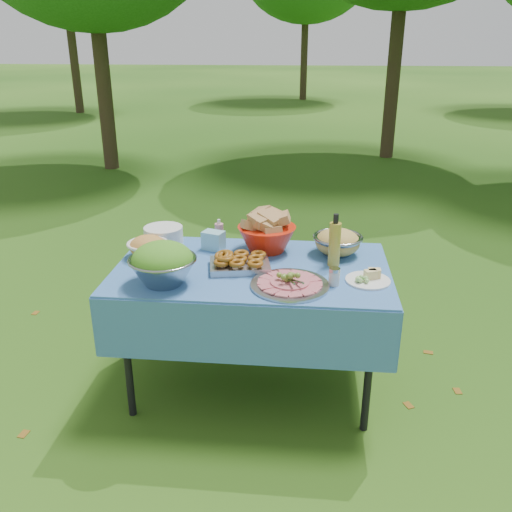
% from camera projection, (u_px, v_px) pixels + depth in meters
% --- Properties ---
extents(ground, '(80.00, 80.00, 0.00)m').
position_uv_depth(ground, '(252.00, 386.00, 3.19)').
color(ground, '#0D3309').
rests_on(ground, ground).
extents(picnic_table, '(1.46, 0.86, 0.76)m').
position_uv_depth(picnic_table, '(252.00, 329.00, 3.04)').
color(picnic_table, '#70ACD7').
rests_on(picnic_table, ground).
extents(salad_bowl, '(0.44, 0.44, 0.22)m').
position_uv_depth(salad_bowl, '(163.00, 263.00, 2.66)').
color(salad_bowl, '#919599').
rests_on(salad_bowl, picnic_table).
extents(pasta_bowl_white, '(0.26, 0.26, 0.12)m').
position_uv_depth(pasta_bowl_white, '(148.00, 246.00, 3.01)').
color(pasta_bowl_white, white).
rests_on(pasta_bowl_white, picnic_table).
extents(plate_stack, '(0.27, 0.27, 0.10)m').
position_uv_depth(plate_stack, '(164.00, 235.00, 3.22)').
color(plate_stack, white).
rests_on(plate_stack, picnic_table).
extents(wipes_box, '(0.14, 0.12, 0.11)m').
position_uv_depth(wipes_box, '(213.00, 240.00, 3.13)').
color(wipes_box, '#87CBDD').
rests_on(wipes_box, picnic_table).
extents(sanitizer_bottle, '(0.05, 0.05, 0.15)m').
position_uv_depth(sanitizer_bottle, '(219.00, 231.00, 3.22)').
color(sanitizer_bottle, pink).
rests_on(sanitizer_bottle, picnic_table).
extents(bread_bowl, '(0.38, 0.38, 0.22)m').
position_uv_depth(bread_bowl, '(267.00, 232.00, 3.09)').
color(bread_bowl, red).
rests_on(bread_bowl, picnic_table).
extents(pasta_bowl_steel, '(0.34, 0.34, 0.15)m').
position_uv_depth(pasta_bowl_steel, '(338.00, 242.00, 3.05)').
color(pasta_bowl_steel, '#919599').
rests_on(pasta_bowl_steel, picnic_table).
extents(fried_tray, '(0.35, 0.28, 0.07)m').
position_uv_depth(fried_tray, '(240.00, 262.00, 2.87)').
color(fried_tray, '#A7A7AB').
rests_on(fried_tray, picnic_table).
extents(charcuterie_platter, '(0.51, 0.51, 0.09)m').
position_uv_depth(charcuterie_platter, '(290.00, 278.00, 2.66)').
color(charcuterie_platter, '#A1A4A8').
rests_on(charcuterie_platter, picnic_table).
extents(oil_bottle, '(0.06, 0.06, 0.29)m').
position_uv_depth(oil_bottle, '(335.00, 240.00, 2.87)').
color(oil_bottle, '#AC9C30').
rests_on(oil_bottle, picnic_table).
extents(cheese_plate, '(0.23, 0.23, 0.06)m').
position_uv_depth(cheese_plate, '(368.00, 276.00, 2.72)').
color(cheese_plate, white).
rests_on(cheese_plate, picnic_table).
extents(shaker, '(0.06, 0.06, 0.09)m').
position_uv_depth(shaker, '(334.00, 277.00, 2.67)').
color(shaker, silver).
rests_on(shaker, picnic_table).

